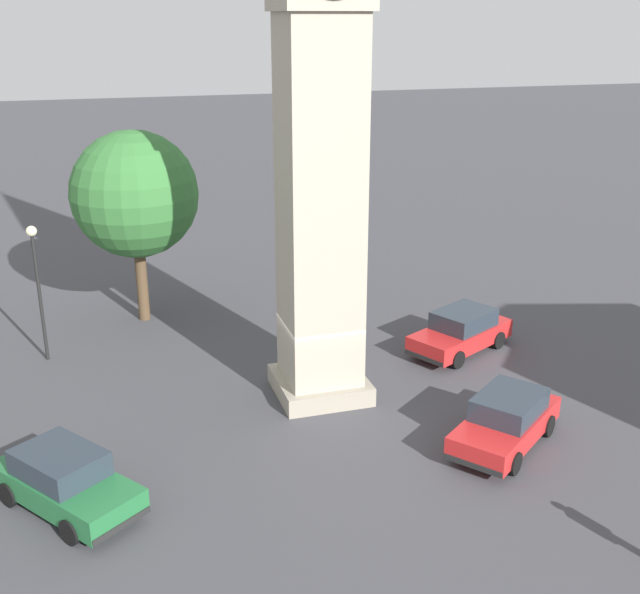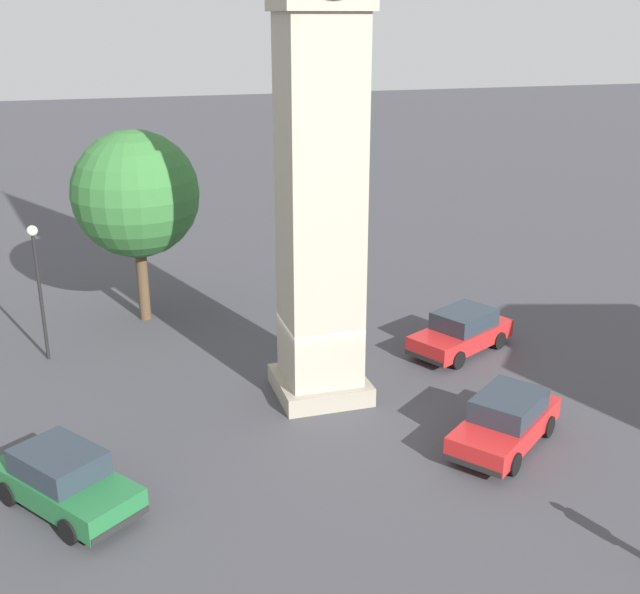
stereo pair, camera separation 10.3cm
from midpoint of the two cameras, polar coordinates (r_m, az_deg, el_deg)
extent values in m
plane|color=#424247|center=(25.23, 0.12, -7.04)|extent=(200.00, 200.00, 0.00)
cube|color=gray|center=(25.10, 0.12, -6.43)|extent=(2.79, 2.79, 0.60)
cube|color=#ADA38E|center=(23.12, 0.13, 6.49)|extent=(2.23, 2.23, 10.94)
cube|color=#236B38|center=(20.55, -17.98, -13.03)|extent=(3.79, 4.31, 0.64)
cube|color=#28333D|center=(20.34, -18.42, -11.40)|extent=(2.50, 2.62, 0.64)
cylinder|color=black|center=(20.22, -13.92, -14.10)|extent=(0.55, 0.65, 0.64)
cylinder|color=black|center=(19.47, -17.68, -15.97)|extent=(0.55, 0.65, 0.64)
cylinder|color=black|center=(21.95, -18.09, -11.62)|extent=(0.55, 0.65, 0.64)
cylinder|color=black|center=(21.26, -21.67, -13.19)|extent=(0.55, 0.65, 0.64)
cube|color=black|center=(19.27, -14.28, -15.83)|extent=(1.42, 1.08, 0.16)
cube|color=red|center=(28.45, 10.35, -2.84)|extent=(4.42, 3.38, 0.64)
cube|color=#28333D|center=(28.34, 10.61, -1.60)|extent=(2.58, 2.35, 0.64)
cylinder|color=black|center=(27.21, 10.13, -4.54)|extent=(0.67, 0.49, 0.64)
cylinder|color=black|center=(28.08, 7.51, -3.59)|extent=(0.67, 0.49, 0.64)
cylinder|color=black|center=(29.09, 13.03, -3.10)|extent=(0.67, 0.49, 0.64)
cylinder|color=black|center=(29.91, 10.49, -2.26)|extent=(0.67, 0.49, 0.64)
cube|color=black|center=(27.04, 7.78, -4.44)|extent=(0.87, 1.54, 0.16)
cube|color=red|center=(22.71, 13.49, -9.22)|extent=(4.29, 3.84, 0.64)
cube|color=#28333D|center=(22.55, 13.77, -7.68)|extent=(2.62, 2.51, 0.64)
cylinder|color=black|center=(21.60, 14.10, -11.73)|extent=(0.64, 0.56, 0.64)
cylinder|color=black|center=(22.12, 10.22, -10.60)|extent=(0.64, 0.56, 0.64)
cylinder|color=black|center=(23.63, 16.43, -9.04)|extent=(0.64, 0.56, 0.64)
cylinder|color=black|center=(24.11, 12.85, -8.09)|extent=(0.64, 0.56, 0.64)
cube|color=black|center=(21.20, 11.23, -11.98)|extent=(1.10, 1.40, 0.16)
cylinder|color=brown|center=(31.42, -12.75, 1.33)|extent=(0.44, 0.44, 3.38)
sphere|color=#337033|center=(30.55, -13.23, 7.35)|extent=(4.83, 4.83, 4.83)
cylinder|color=black|center=(28.45, -19.63, -0.14)|extent=(0.12, 0.12, 4.49)
sphere|color=beige|center=(27.76, -20.20, 4.57)|extent=(0.36, 0.36, 0.36)
camera|label=1|loc=(0.05, -89.88, 0.04)|focal=43.75mm
camera|label=2|loc=(0.05, 90.12, -0.04)|focal=43.75mm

